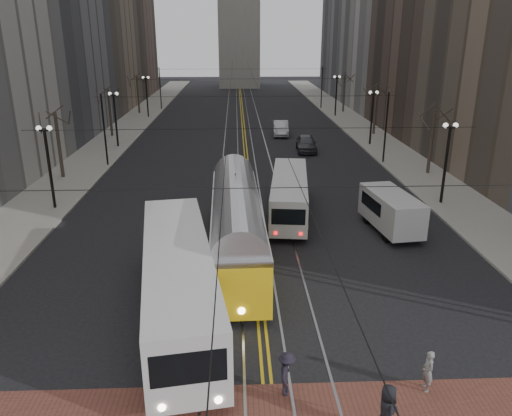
{
  "coord_description": "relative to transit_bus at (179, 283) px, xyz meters",
  "views": [
    {
      "loc": [
        -0.98,
        -15.43,
        11.66
      ],
      "look_at": [
        0.02,
        9.18,
        3.0
      ],
      "focal_mm": 35.0,
      "sensor_mm": 36.0,
      "label": 1
    }
  ],
  "objects": [
    {
      "name": "cargo_van",
      "position": [
        11.98,
        9.5,
        -0.42
      ],
      "size": [
        2.8,
        5.68,
        2.41
      ],
      "primitive_type": "cube",
      "rotation": [
        0.0,
        0.0,
        0.13
      ],
      "color": "silver",
      "rests_on": "ground"
    },
    {
      "name": "centre_lines",
      "position": [
        3.5,
        41.45,
        -1.62
      ],
      "size": [
        0.42,
        130.0,
        0.01
      ],
      "primitive_type": "cube",
      "color": "gold",
      "rests_on": "ground"
    },
    {
      "name": "sidewalk_right",
      "position": [
        18.5,
        41.45,
        -1.55
      ],
      "size": [
        5.0,
        140.0,
        0.15
      ],
      "primitive_type": "cube",
      "color": "gray",
      "rests_on": "ground"
    },
    {
      "name": "pedestrian_a",
      "position": [
        6.95,
        -7.04,
        -0.72
      ],
      "size": [
        0.59,
        0.89,
        1.8
      ],
      "primitive_type": "imported",
      "rotation": [
        0.0,
        0.0,
        1.59
      ],
      "color": "black",
      "rests_on": "crosswalk_band"
    },
    {
      "name": "streetcar",
      "position": [
        2.48,
        5.89,
        0.01
      ],
      "size": [
        2.91,
        14.01,
        3.29
      ],
      "primitive_type": "cube",
      "rotation": [
        0.0,
        0.0,
        0.02
      ],
      "color": "yellow",
      "rests_on": "ground"
    },
    {
      "name": "trolley_wires",
      "position": [
        3.5,
        31.28,
        2.14
      ],
      "size": [
        25.96,
        120.0,
        6.6
      ],
      "color": "black",
      "rests_on": "ground"
    },
    {
      "name": "rear_bus",
      "position": [
        6.02,
        12.56,
        -0.28
      ],
      "size": [
        3.43,
        10.55,
        2.7
      ],
      "primitive_type": "cube",
      "rotation": [
        0.0,
        0.0,
        -0.12
      ],
      "color": "#B8B8B8",
      "rests_on": "ground"
    },
    {
      "name": "sedan_silver",
      "position": [
        7.93,
        40.62,
        -0.8
      ],
      "size": [
        2.05,
        5.13,
        1.66
      ],
      "primitive_type": "imported",
      "rotation": [
        0.0,
        0.0,
        -0.06
      ],
      "color": "#B4B7BC",
      "rests_on": "ground"
    },
    {
      "name": "sidewalk_left",
      "position": [
        -11.5,
        41.45,
        -1.55
      ],
      "size": [
        5.0,
        140.0,
        0.15
      ],
      "primitive_type": "cube",
      "color": "gray",
      "rests_on": "ground"
    },
    {
      "name": "street_trees",
      "position": [
        3.5,
        31.7,
        1.17
      ],
      "size": [
        31.68,
        53.28,
        5.6
      ],
      "color": "#382D23",
      "rests_on": "ground"
    },
    {
      "name": "pedestrian_d",
      "position": [
        4.12,
        -5.05,
        -0.82
      ],
      "size": [
        0.76,
        1.12,
        1.6
      ],
      "primitive_type": "imported",
      "rotation": [
        0.0,
        0.0,
        1.41
      ],
      "color": "black",
      "rests_on": "crosswalk_band"
    },
    {
      "name": "streetcar_rails",
      "position": [
        3.5,
        41.45,
        -1.63
      ],
      "size": [
        4.8,
        130.0,
        0.02
      ],
      "primitive_type": "cube",
      "color": "gray",
      "rests_on": "ground"
    },
    {
      "name": "ground",
      "position": [
        3.5,
        -3.55,
        -1.63
      ],
      "size": [
        260.0,
        260.0,
        0.0
      ],
      "primitive_type": "plane",
      "color": "black",
      "rests_on": "ground"
    },
    {
      "name": "sedan_grey",
      "position": [
        9.81,
        31.85,
        -0.8
      ],
      "size": [
        2.22,
        4.99,
        1.67
      ],
      "primitive_type": "imported",
      "rotation": [
        0.0,
        0.0,
        -0.05
      ],
      "color": "#404248",
      "rests_on": "ground"
    },
    {
      "name": "transit_bus",
      "position": [
        0.0,
        0.0,
        0.0
      ],
      "size": [
        4.69,
        13.3,
        3.26
      ],
      "primitive_type": "cube",
      "rotation": [
        0.0,
        0.0,
        0.15
      ],
      "color": "silver",
      "rests_on": "ground"
    },
    {
      "name": "lamp_posts",
      "position": [
        3.5,
        25.2,
        1.17
      ],
      "size": [
        27.6,
        57.2,
        5.6
      ],
      "color": "black",
      "rests_on": "ground"
    },
    {
      "name": "pedestrian_b",
      "position": [
        8.95,
        -5.05,
        -0.86
      ],
      "size": [
        0.38,
        0.56,
        1.52
      ],
      "primitive_type": "imported",
      "rotation": [
        0.0,
        0.0,
        4.74
      ],
      "color": "gray",
      "rests_on": "crosswalk_band"
    }
  ]
}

